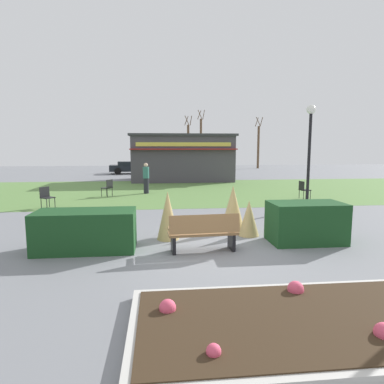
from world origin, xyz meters
The scene contains 20 objects.
ground_plane centered at (0.00, 0.00, 0.00)m, with size 80.00×80.00×0.00m, color slate.
lawn_patch centered at (0.00, 11.75, 0.00)m, with size 36.00×12.00×0.01m, color #5B8442.
flower_bed centered at (0.59, -3.57, 0.09)m, with size 4.67×2.41×0.33m.
park_bench centered at (-0.23, 0.01, 0.48)m, with size 1.73×0.64×0.95m.
hedge_left centered at (-3.09, 0.43, 0.50)m, with size 2.40×1.10×0.99m, color #19421E.
hedge_right centered at (2.61, 0.55, 0.54)m, with size 1.92×1.10×1.08m, color #19421E.
ornamental_grass_behind_left centered at (-1.05, 1.23, 0.67)m, with size 0.61×0.61×1.34m, color tan.
ornamental_grass_behind_right centered at (0.95, 1.98, 0.69)m, with size 0.75×0.75×1.39m, color tan.
ornamental_grass_behind_center centered at (1.28, 1.38, 0.51)m, with size 0.60×0.60×1.02m, color tan.
lamppost_mid centered at (4.83, 5.26, 2.65)m, with size 0.36×0.36×4.21m.
trash_bin centered at (-2.54, 0.27, 0.44)m, with size 0.52×0.52×0.87m, color #2D4233.
food_kiosk centered at (0.57, 18.09, 1.77)m, with size 7.81×4.94×3.52m.
cafe_chair_west centered at (-5.96, 6.55, 0.53)m, with size 0.62×0.62×0.89m.
cafe_chair_east centered at (-3.87, 9.65, 0.53)m, with size 0.61×0.61×0.89m.
cafe_chair_center centered at (5.82, 7.80, 0.53)m, with size 0.50×0.50×0.89m.
person_strolling centered at (-1.95, 10.67, 0.86)m, with size 0.34×0.34×1.69m.
parked_car_west_slot centered at (-3.87, 25.22, 0.64)m, with size 4.32×2.29×1.20m.
tree_left_bg centered at (4.04, 33.15, 3.17)m, with size 0.91×0.96×7.07m.
tree_right_bg centered at (2.37, 32.14, 2.78)m, with size 0.91×0.96×6.28m.
tree_center_bg centered at (11.00, 32.20, 2.73)m, with size 0.91×0.96×6.19m.
Camera 1 is at (-1.31, -7.76, 2.52)m, focal length 31.09 mm.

